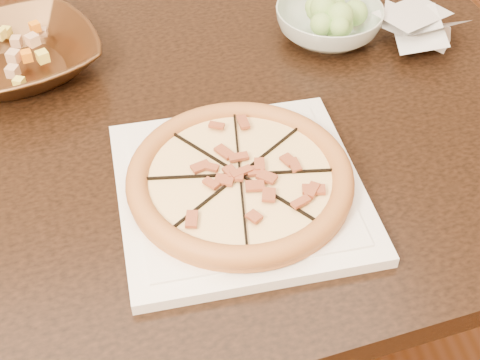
{
  "coord_description": "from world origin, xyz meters",
  "views": [
    {
      "loc": [
        0.1,
        -0.8,
        1.43
      ],
      "look_at": [
        0.22,
        -0.16,
        0.78
      ],
      "focal_mm": 50.0,
      "sensor_mm": 36.0,
      "label": 1
    }
  ],
  "objects_px": {
    "dining_table": "(148,177)",
    "pizza": "(240,178)",
    "bronze_bowl": "(21,57)",
    "plate": "(240,190)",
    "salad_bowl": "(329,23)"
  },
  "relations": [
    {
      "from": "plate",
      "to": "bronze_bowl",
      "type": "relative_size",
      "value": 1.35
    },
    {
      "from": "pizza",
      "to": "salad_bowl",
      "type": "relative_size",
      "value": 1.62
    },
    {
      "from": "plate",
      "to": "salad_bowl",
      "type": "bearing_deg",
      "value": 57.89
    },
    {
      "from": "dining_table",
      "to": "salad_bowl",
      "type": "xyz_separation_m",
      "value": [
        0.36,
        0.2,
        0.13
      ]
    },
    {
      "from": "dining_table",
      "to": "bronze_bowl",
      "type": "xyz_separation_m",
      "value": [
        -0.18,
        0.19,
        0.13
      ]
    },
    {
      "from": "plate",
      "to": "bronze_bowl",
      "type": "height_order",
      "value": "bronze_bowl"
    },
    {
      "from": "plate",
      "to": "bronze_bowl",
      "type": "bearing_deg",
      "value": 131.03
    },
    {
      "from": "pizza",
      "to": "salad_bowl",
      "type": "height_order",
      "value": "salad_bowl"
    },
    {
      "from": "pizza",
      "to": "bronze_bowl",
      "type": "xyz_separation_m",
      "value": [
        -0.31,
        0.36,
        -0.0
      ]
    },
    {
      "from": "dining_table",
      "to": "pizza",
      "type": "height_order",
      "value": "pizza"
    },
    {
      "from": "pizza",
      "to": "bronze_bowl",
      "type": "relative_size",
      "value": 1.22
    },
    {
      "from": "pizza",
      "to": "bronze_bowl",
      "type": "height_order",
      "value": "bronze_bowl"
    },
    {
      "from": "plate",
      "to": "salad_bowl",
      "type": "distance_m",
      "value": 0.44
    },
    {
      "from": "plate",
      "to": "pizza",
      "type": "xyz_separation_m",
      "value": [
        -0.0,
        0.0,
        0.02
      ]
    },
    {
      "from": "dining_table",
      "to": "pizza",
      "type": "bearing_deg",
      "value": -52.42
    }
  ]
}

